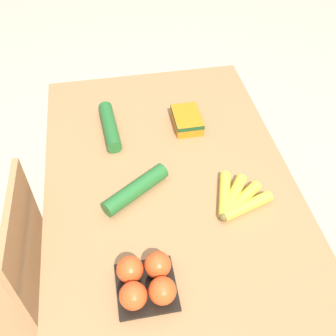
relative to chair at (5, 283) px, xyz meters
name	(u,v)px	position (x,y,z in m)	size (l,w,h in m)	color
ground_plane	(168,274)	(0.17, -0.61, -0.46)	(12.00, 12.00, 0.00)	#B7A88E
dining_table	(168,192)	(0.17, -0.61, 0.16)	(1.24, 0.85, 0.72)	#9E7044
chair	(5,283)	(0.00, 0.00, 0.00)	(0.43, 0.41, 0.88)	#A87547
banana_bunch	(236,200)	(0.01, -0.80, 0.28)	(0.19, 0.19, 0.04)	brown
tomato_pack	(146,281)	(-0.23, -0.48, 0.30)	(0.16, 0.16, 0.08)	black
carrot_bag	(187,119)	(0.42, -0.73, 0.29)	(0.15, 0.10, 0.05)	orange
cucumber_near	(110,126)	(0.43, -0.43, 0.29)	(0.25, 0.07, 0.05)	#236028
cucumber_far	(136,189)	(0.10, -0.49, 0.29)	(0.18, 0.24, 0.05)	#236028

